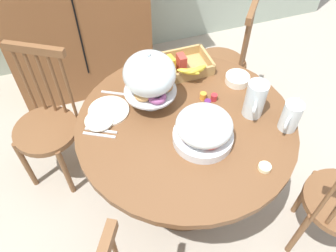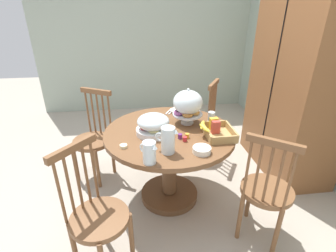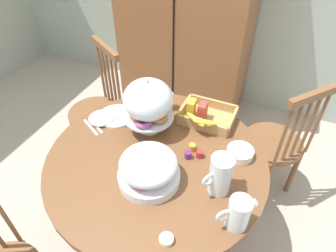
{
  "view_description": "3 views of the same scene",
  "coord_description": "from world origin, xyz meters",
  "px_view_note": "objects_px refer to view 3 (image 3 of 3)",
  "views": [
    {
      "loc": [
        -0.4,
        -0.98,
        2.04
      ],
      "look_at": [
        -0.03,
        0.09,
        0.74
      ],
      "focal_mm": 35.62,
      "sensor_mm": 36.0,
      "label": 1
    },
    {
      "loc": [
        2.06,
        -0.19,
        1.75
      ],
      "look_at": [
        -0.03,
        0.09,
        0.74
      ],
      "focal_mm": 27.02,
      "sensor_mm": 36.0,
      "label": 2
    },
    {
      "loc": [
        0.56,
        -0.86,
        1.9
      ],
      "look_at": [
        0.07,
        0.24,
        0.84
      ],
      "focal_mm": 32.01,
      "sensor_mm": 36.0,
      "label": 3
    }
  ],
  "objects_px": {
    "windsor_chair_facing_door": "(98,112)",
    "china_plate_large": "(116,116)",
    "orange_juice_pitcher": "(220,176)",
    "butter_dish": "(166,239)",
    "milk_pitcher": "(238,214)",
    "wooden_armoire": "(187,9)",
    "drinking_glass": "(168,101)",
    "windsor_chair_by_cabinet": "(275,145)",
    "cereal_basket": "(204,115)",
    "dining_table": "(157,184)",
    "cereal_bowl": "(240,153)",
    "china_plate_small": "(101,118)",
    "fruit_platter_covered": "(149,168)",
    "pastry_stand_with_dome": "(148,102)"
  },
  "relations": [
    {
      "from": "milk_pitcher",
      "to": "wooden_armoire",
      "type": "bearing_deg",
      "value": 118.1
    },
    {
      "from": "orange_juice_pitcher",
      "to": "milk_pitcher",
      "type": "height_order",
      "value": "orange_juice_pitcher"
    },
    {
      "from": "orange_juice_pitcher",
      "to": "wooden_armoire",
      "type": "bearing_deg",
      "value": 116.77
    },
    {
      "from": "windsor_chair_by_cabinet",
      "to": "fruit_platter_covered",
      "type": "relative_size",
      "value": 3.25
    },
    {
      "from": "windsor_chair_facing_door",
      "to": "china_plate_large",
      "type": "bearing_deg",
      "value": -36.28
    },
    {
      "from": "china_plate_small",
      "to": "china_plate_large",
      "type": "bearing_deg",
      "value": 45.41
    },
    {
      "from": "windsor_chair_by_cabinet",
      "to": "cereal_basket",
      "type": "relative_size",
      "value": 3.09
    },
    {
      "from": "wooden_armoire",
      "to": "drinking_glass",
      "type": "bearing_deg",
      "value": -74.66
    },
    {
      "from": "windsor_chair_facing_door",
      "to": "cereal_basket",
      "type": "bearing_deg",
      "value": -6.26
    },
    {
      "from": "pastry_stand_with_dome",
      "to": "milk_pitcher",
      "type": "bearing_deg",
      "value": -33.0
    },
    {
      "from": "dining_table",
      "to": "wooden_armoire",
      "type": "bearing_deg",
      "value": 105.45
    },
    {
      "from": "pastry_stand_with_dome",
      "to": "orange_juice_pitcher",
      "type": "bearing_deg",
      "value": -26.97
    },
    {
      "from": "orange_juice_pitcher",
      "to": "milk_pitcher",
      "type": "xyz_separation_m",
      "value": [
        0.12,
        -0.15,
        -0.02
      ]
    },
    {
      "from": "windsor_chair_by_cabinet",
      "to": "china_plate_large",
      "type": "distance_m",
      "value": 1.09
    },
    {
      "from": "wooden_armoire",
      "to": "windsor_chair_facing_door",
      "type": "xyz_separation_m",
      "value": [
        -0.35,
        -0.93,
        -0.53
      ]
    },
    {
      "from": "windsor_chair_by_cabinet",
      "to": "cereal_basket",
      "type": "distance_m",
      "value": 0.62
    },
    {
      "from": "windsor_chair_facing_door",
      "to": "orange_juice_pitcher",
      "type": "relative_size",
      "value": 4.72
    },
    {
      "from": "drinking_glass",
      "to": "windsor_chair_facing_door",
      "type": "bearing_deg",
      "value": 173.95
    },
    {
      "from": "china_plate_large",
      "to": "butter_dish",
      "type": "relative_size",
      "value": 3.67
    },
    {
      "from": "pastry_stand_with_dome",
      "to": "cereal_bowl",
      "type": "height_order",
      "value": "pastry_stand_with_dome"
    },
    {
      "from": "windsor_chair_by_cabinet",
      "to": "orange_juice_pitcher",
      "type": "distance_m",
      "value": 0.85
    },
    {
      "from": "dining_table",
      "to": "butter_dish",
      "type": "distance_m",
      "value": 0.52
    },
    {
      "from": "wooden_armoire",
      "to": "pastry_stand_with_dome",
      "type": "bearing_deg",
      "value": -78.17
    },
    {
      "from": "windsor_chair_facing_door",
      "to": "drinking_glass",
      "type": "height_order",
      "value": "windsor_chair_facing_door"
    },
    {
      "from": "windsor_chair_facing_door",
      "to": "butter_dish",
      "type": "xyz_separation_m",
      "value": [
        0.98,
        -0.87,
        0.3
      ]
    },
    {
      "from": "wooden_armoire",
      "to": "cereal_bowl",
      "type": "relative_size",
      "value": 14.0
    },
    {
      "from": "orange_juice_pitcher",
      "to": "butter_dish",
      "type": "xyz_separation_m",
      "value": [
        -0.12,
        -0.34,
        -0.08
      ]
    },
    {
      "from": "fruit_platter_covered",
      "to": "china_plate_large",
      "type": "xyz_separation_m",
      "value": [
        -0.4,
        0.35,
        -0.08
      ]
    },
    {
      "from": "milk_pitcher",
      "to": "cereal_bowl",
      "type": "distance_m",
      "value": 0.41
    },
    {
      "from": "pastry_stand_with_dome",
      "to": "butter_dish",
      "type": "relative_size",
      "value": 5.73
    },
    {
      "from": "cereal_bowl",
      "to": "milk_pitcher",
      "type": "bearing_deg",
      "value": -78.52
    },
    {
      "from": "dining_table",
      "to": "fruit_platter_covered",
      "type": "relative_size",
      "value": 3.86
    },
    {
      "from": "china_plate_large",
      "to": "cereal_bowl",
      "type": "relative_size",
      "value": 1.57
    },
    {
      "from": "cereal_basket",
      "to": "china_plate_small",
      "type": "height_order",
      "value": "cereal_basket"
    },
    {
      "from": "cereal_basket",
      "to": "china_plate_small",
      "type": "xyz_separation_m",
      "value": [
        -0.56,
        -0.24,
        -0.03
      ]
    },
    {
      "from": "fruit_platter_covered",
      "to": "china_plate_small",
      "type": "xyz_separation_m",
      "value": [
        -0.46,
        0.28,
        -0.07
      ]
    },
    {
      "from": "windsor_chair_by_cabinet",
      "to": "milk_pitcher",
      "type": "bearing_deg",
      "value": -96.13
    },
    {
      "from": "fruit_platter_covered",
      "to": "cereal_basket",
      "type": "distance_m",
      "value": 0.54
    },
    {
      "from": "dining_table",
      "to": "milk_pitcher",
      "type": "relative_size",
      "value": 6.97
    },
    {
      "from": "china_plate_small",
      "to": "cereal_bowl",
      "type": "distance_m",
      "value": 0.83
    },
    {
      "from": "pastry_stand_with_dome",
      "to": "drinking_glass",
      "type": "distance_m",
      "value": 0.27
    },
    {
      "from": "fruit_platter_covered",
      "to": "windsor_chair_facing_door",
      "type": "bearing_deg",
      "value": 141.11
    },
    {
      "from": "drinking_glass",
      "to": "butter_dish",
      "type": "xyz_separation_m",
      "value": [
        0.35,
        -0.81,
        -0.04
      ]
    },
    {
      "from": "windsor_chair_by_cabinet",
      "to": "cereal_basket",
      "type": "height_order",
      "value": "windsor_chair_by_cabinet"
    },
    {
      "from": "dining_table",
      "to": "cereal_bowl",
      "type": "xyz_separation_m",
      "value": [
        0.39,
        0.19,
        0.24
      ]
    },
    {
      "from": "butter_dish",
      "to": "cereal_basket",
      "type": "bearing_deg",
      "value": 97.85
    },
    {
      "from": "fruit_platter_covered",
      "to": "milk_pitcher",
      "type": "distance_m",
      "value": 0.45
    },
    {
      "from": "cereal_basket",
      "to": "cereal_bowl",
      "type": "bearing_deg",
      "value": -35.85
    },
    {
      "from": "china_plate_large",
      "to": "wooden_armoire",
      "type": "bearing_deg",
      "value": 91.1
    },
    {
      "from": "wooden_armoire",
      "to": "cereal_bowl",
      "type": "xyz_separation_m",
      "value": [
        0.78,
        -1.22,
        -0.22
      ]
    }
  ]
}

